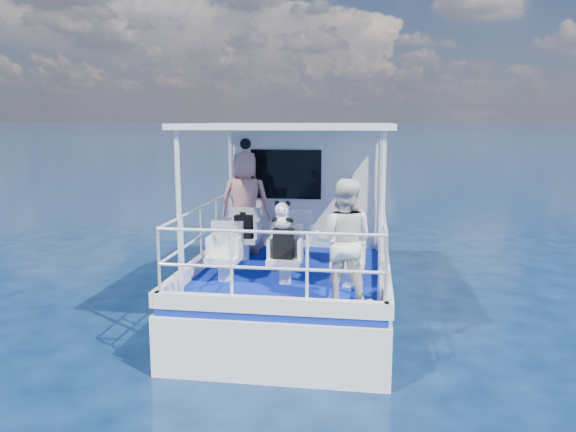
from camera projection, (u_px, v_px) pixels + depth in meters
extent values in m
plane|color=#071839|center=(295.00, 316.00, 9.34)|extent=(2000.00, 2000.00, 0.00)
cube|color=white|center=(302.00, 298.00, 10.32)|extent=(3.00, 7.00, 1.60)
cube|color=#0B20A0|center=(303.00, 253.00, 10.17)|extent=(2.90, 6.90, 0.10)
cube|color=white|center=(311.00, 182.00, 11.25)|extent=(2.85, 2.00, 2.20)
cube|color=white|center=(294.00, 126.00, 8.62)|extent=(3.00, 3.20, 0.08)
cylinder|color=white|center=(179.00, 212.00, 7.55)|extent=(0.07, 0.07, 2.20)
cylinder|color=white|center=(382.00, 218.00, 7.15)|extent=(0.07, 0.07, 2.20)
cylinder|color=white|center=(232.00, 187.00, 10.37)|extent=(0.07, 0.07, 2.20)
cylinder|color=white|center=(379.00, 190.00, 9.98)|extent=(0.07, 0.07, 2.20)
cube|color=white|center=(244.00, 248.00, 9.49)|extent=(0.48, 0.46, 0.38)
cube|color=white|center=(297.00, 250.00, 9.35)|extent=(0.48, 0.46, 0.38)
cube|color=white|center=(351.00, 252.00, 9.22)|extent=(0.48, 0.46, 0.38)
cube|color=white|center=(224.00, 268.00, 8.22)|extent=(0.48, 0.46, 0.38)
cube|color=white|center=(285.00, 270.00, 8.09)|extent=(0.48, 0.46, 0.38)
cube|color=white|center=(347.00, 273.00, 7.95)|extent=(0.48, 0.46, 0.38)
imported|color=tan|center=(245.00, 202.00, 9.90)|extent=(0.71, 0.53, 1.81)
imported|color=pink|center=(348.00, 219.00, 9.23)|extent=(0.62, 0.52, 1.44)
imported|color=white|center=(344.00, 242.00, 7.10)|extent=(0.86, 0.71, 1.61)
cube|color=black|center=(244.00, 227.00, 9.37)|extent=(0.29, 0.17, 0.39)
cube|color=black|center=(283.00, 244.00, 7.97)|extent=(0.29, 0.16, 0.43)
cube|color=black|center=(243.00, 214.00, 9.32)|extent=(0.09, 0.05, 0.05)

